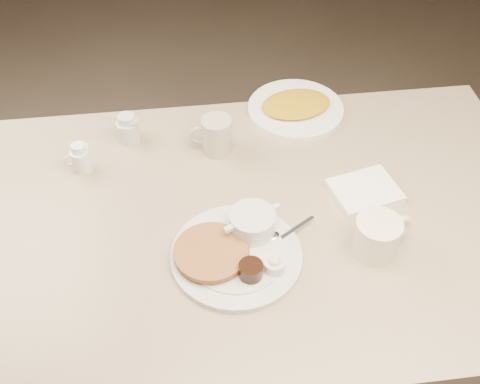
{
  "coord_description": "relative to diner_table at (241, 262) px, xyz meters",
  "views": [
    {
      "loc": [
        -0.12,
        -0.91,
        1.78
      ],
      "look_at": [
        0.0,
        0.02,
        0.82
      ],
      "focal_mm": 43.55,
      "sensor_mm": 36.0,
      "label": 1
    }
  ],
  "objects": [
    {
      "name": "diner_table",
      "position": [
        0.0,
        0.0,
        0.0
      ],
      "size": [
        1.5,
        0.9,
        0.75
      ],
      "color": "tan",
      "rests_on": "ground"
    },
    {
      "name": "main_plate",
      "position": [
        -0.02,
        -0.1,
        0.19
      ],
      "size": [
        0.39,
        0.39,
        0.07
      ],
      "color": "silver",
      "rests_on": "diner_table"
    },
    {
      "name": "coffee_mug_near",
      "position": [
        0.29,
        -0.13,
        0.22
      ],
      "size": [
        0.15,
        0.13,
        0.09
      ],
      "color": "white",
      "rests_on": "diner_table"
    },
    {
      "name": "napkin",
      "position": [
        0.31,
        0.05,
        0.18
      ],
      "size": [
        0.18,
        0.16,
        0.02
      ],
      "color": "white",
      "rests_on": "diner_table"
    },
    {
      "name": "coffee_mug_far",
      "position": [
        -0.03,
        0.25,
        0.22
      ],
      "size": [
        0.12,
        0.09,
        0.1
      ],
      "color": "#B4AE96",
      "rests_on": "diner_table"
    },
    {
      "name": "creamer_left",
      "position": [
        -0.38,
        0.22,
        0.21
      ],
      "size": [
        0.07,
        0.06,
        0.08
      ],
      "color": "white",
      "rests_on": "diner_table"
    },
    {
      "name": "creamer_right",
      "position": [
        -0.26,
        0.32,
        0.21
      ],
      "size": [
        0.08,
        0.08,
        0.08
      ],
      "color": "beige",
      "rests_on": "diner_table"
    },
    {
      "name": "hash_plate",
      "position": [
        0.21,
        0.39,
        0.18
      ],
      "size": [
        0.31,
        0.31,
        0.04
      ],
      "color": "white",
      "rests_on": "diner_table"
    }
  ]
}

